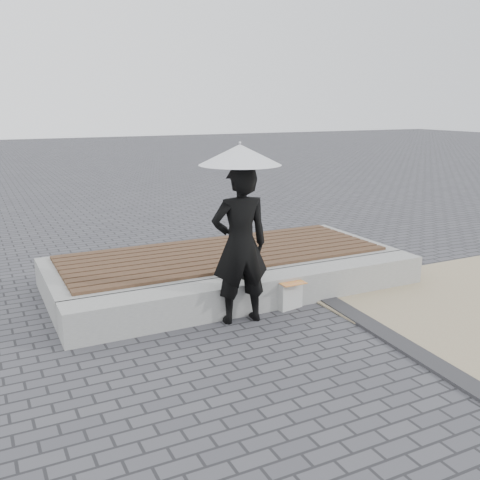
{
  "coord_description": "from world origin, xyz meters",
  "views": [
    {
      "loc": [
        -3.21,
        -4.2,
        2.53
      ],
      "look_at": [
        -0.47,
        1.3,
        1.0
      ],
      "focal_mm": 40.85,
      "sensor_mm": 36.0,
      "label": 1
    }
  ],
  "objects_px": {
    "seating_ledge": "(262,291)",
    "canvas_tote": "(289,295)",
    "parasol": "(240,155)",
    "woman": "(240,245)",
    "handbag": "(240,269)"
  },
  "relations": [
    {
      "from": "seating_ledge",
      "to": "canvas_tote",
      "type": "relative_size",
      "value": 14.15
    },
    {
      "from": "canvas_tote",
      "to": "seating_ledge",
      "type": "bearing_deg",
      "value": 131.57
    },
    {
      "from": "seating_ledge",
      "to": "parasol",
      "type": "relative_size",
      "value": 4.17
    },
    {
      "from": "parasol",
      "to": "woman",
      "type": "bearing_deg",
      "value": 75.96
    },
    {
      "from": "handbag",
      "to": "seating_ledge",
      "type": "bearing_deg",
      "value": -10.41
    },
    {
      "from": "woman",
      "to": "handbag",
      "type": "height_order",
      "value": "woman"
    },
    {
      "from": "handbag",
      "to": "canvas_tote",
      "type": "relative_size",
      "value": 0.87
    },
    {
      "from": "handbag",
      "to": "woman",
      "type": "bearing_deg",
      "value": -108.2
    },
    {
      "from": "woman",
      "to": "parasol",
      "type": "height_order",
      "value": "parasol"
    },
    {
      "from": "parasol",
      "to": "handbag",
      "type": "distance_m",
      "value": 1.54
    },
    {
      "from": "woman",
      "to": "canvas_tote",
      "type": "relative_size",
      "value": 5.32
    },
    {
      "from": "woman",
      "to": "canvas_tote",
      "type": "xyz_separation_m",
      "value": [
        0.74,
        0.09,
        -0.76
      ]
    },
    {
      "from": "canvas_tote",
      "to": "woman",
      "type": "bearing_deg",
      "value": 176.03
    },
    {
      "from": "seating_ledge",
      "to": "woman",
      "type": "xyz_separation_m",
      "value": [
        -0.47,
        -0.3,
        0.74
      ]
    },
    {
      "from": "seating_ledge",
      "to": "canvas_tote",
      "type": "height_order",
      "value": "seating_ledge"
    }
  ]
}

